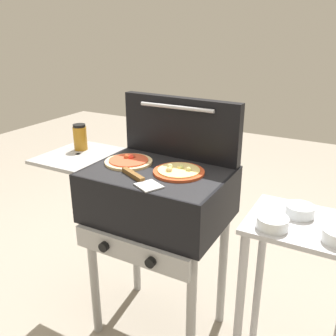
{
  "coord_description": "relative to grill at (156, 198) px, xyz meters",
  "views": [
    {
      "loc": [
        0.81,
        -1.37,
        1.52
      ],
      "look_at": [
        0.05,
        0.0,
        0.92
      ],
      "focal_mm": 39.87,
      "sensor_mm": 36.0,
      "label": 1
    }
  ],
  "objects": [
    {
      "name": "ground_plane",
      "position": [
        0.01,
        0.0,
        -0.76
      ],
      "size": [
        8.0,
        8.0,
        0.0
      ],
      "primitive_type": "plane",
      "color": "gray"
    },
    {
      "name": "grill",
      "position": [
        0.0,
        0.0,
        0.0
      ],
      "size": [
        0.96,
        0.53,
        0.9
      ],
      "color": "black",
      "rests_on": "ground_plane"
    },
    {
      "name": "grill_lid_open",
      "position": [
        0.01,
        0.22,
        0.3
      ],
      "size": [
        0.63,
        0.09,
        0.3
      ],
      "color": "black",
      "rests_on": "grill"
    },
    {
      "name": "pizza_cheese",
      "position": [
        0.11,
        0.02,
        0.15
      ],
      "size": [
        0.23,
        0.23,
        0.04
      ],
      "color": "#C64723",
      "rests_on": "grill"
    },
    {
      "name": "pizza_pepperoni",
      "position": [
        -0.16,
        0.02,
        0.15
      ],
      "size": [
        0.23,
        0.23,
        0.04
      ],
      "color": "beige",
      "rests_on": "grill"
    },
    {
      "name": "sauce_jar",
      "position": [
        -0.5,
        0.07,
        0.21
      ],
      "size": [
        0.07,
        0.07,
        0.14
      ],
      "color": "#B77A1E",
      "rests_on": "grill"
    },
    {
      "name": "spatula",
      "position": [
        0.01,
        -0.14,
        0.15
      ],
      "size": [
        0.26,
        0.17,
        0.02
      ],
      "color": "#B7BABF",
      "rests_on": "grill"
    },
    {
      "name": "prep_table",
      "position": [
        0.67,
        0.0,
        -0.19
      ],
      "size": [
        0.44,
        0.36,
        0.81
      ],
      "color": "#B2B2B7",
      "rests_on": "ground_plane"
    },
    {
      "name": "topping_bowl_far",
      "position": [
        0.57,
        -0.1,
        0.07
      ],
      "size": [
        0.12,
        0.12,
        0.04
      ],
      "color": "silver",
      "rests_on": "prep_table"
    },
    {
      "name": "topping_bowl_middle",
      "position": [
        0.64,
        0.05,
        0.07
      ],
      "size": [
        0.11,
        0.11,
        0.04
      ],
      "color": "silver",
      "rests_on": "prep_table"
    }
  ]
}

